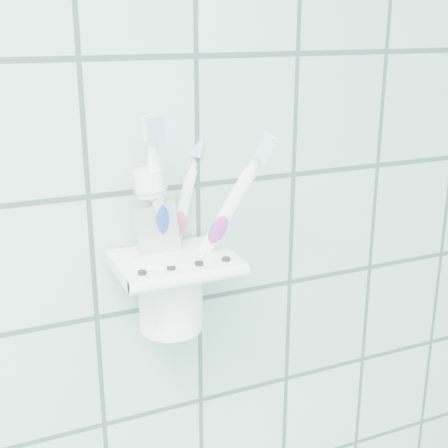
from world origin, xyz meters
The scene contains 6 objects.
holder_bracket centered at (0.63, 1.15, 1.32)m, with size 0.11×0.10×0.04m.
cup centered at (0.63, 1.16, 1.29)m, with size 0.07×0.07×0.08m.
toothbrush_pink centered at (0.63, 1.17, 1.36)m, with size 0.03×0.03×0.21m.
toothbrush_blue centered at (0.62, 1.17, 1.35)m, with size 0.07×0.05×0.18m.
toothbrush_orange centered at (0.63, 1.16, 1.36)m, with size 0.09×0.05×0.20m.
toothpaste_tube centered at (0.63, 1.16, 1.34)m, with size 0.05×0.03×0.16m.
Camera 1 is at (0.45, 0.62, 1.54)m, focal length 50.00 mm.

